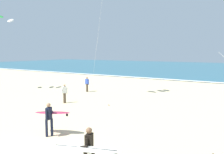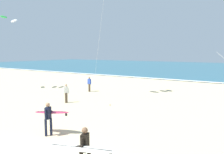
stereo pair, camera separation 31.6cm
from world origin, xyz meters
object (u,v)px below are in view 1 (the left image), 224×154
at_px(surfer_lead, 50,115).
at_px(kite_arc_emerald_mid, 0,19).
at_px(bystander_white_top, 65,93).
at_px(bystander_blue_top, 87,84).
at_px(surfer_trailing, 87,148).

relative_size(surfer_lead, kite_arc_emerald_mid, 0.25).
relative_size(bystander_white_top, bystander_blue_top, 1.00).
bearing_deg(surfer_lead, bystander_white_top, 128.11).
relative_size(surfer_trailing, kite_arc_emerald_mid, 0.30).
height_order(surfer_lead, bystander_blue_top, surfer_lead).
bearing_deg(surfer_trailing, bystander_white_top, 137.22).
xyz_separation_m(kite_arc_emerald_mid, bystander_blue_top, (8.56, 4.01, -6.88)).
relative_size(surfer_trailing, bystander_white_top, 1.52).
relative_size(kite_arc_emerald_mid, bystander_white_top, 5.08).
height_order(kite_arc_emerald_mid, bystander_white_top, kite_arc_emerald_mid).
bearing_deg(kite_arc_emerald_mid, surfer_lead, -25.17).
relative_size(surfer_lead, bystander_white_top, 1.25).
height_order(bystander_white_top, bystander_blue_top, same).
bearing_deg(bystander_blue_top, bystander_white_top, -71.65).
bearing_deg(surfer_lead, surfer_trailing, -28.12).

